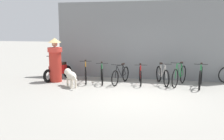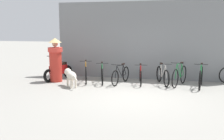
% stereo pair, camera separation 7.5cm
% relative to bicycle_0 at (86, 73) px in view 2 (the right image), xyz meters
% --- Properties ---
extents(ground_plane, '(60.00, 60.00, 0.00)m').
position_rel_bicycle_0_xyz_m(ground_plane, '(2.20, -1.90, -0.36)').
color(ground_plane, gray).
extents(shop_wall_back, '(7.56, 0.20, 3.22)m').
position_rel_bicycle_0_xyz_m(shop_wall_back, '(2.20, 1.21, 1.25)').
color(shop_wall_back, slate).
rests_on(shop_wall_back, ground).
extents(bicycle_0, '(0.64, 1.59, 0.89)m').
position_rel_bicycle_0_xyz_m(bicycle_0, '(0.00, 0.00, 0.00)').
color(bicycle_0, black).
rests_on(bicycle_0, ground).
extents(bicycle_1, '(0.59, 1.59, 0.82)m').
position_rel_bicycle_0_xyz_m(bicycle_1, '(0.67, 0.01, -0.02)').
color(bicycle_1, black).
rests_on(bicycle_1, ground).
extents(bicycle_2, '(0.50, 1.60, 0.79)m').
position_rel_bicycle_0_xyz_m(bicycle_2, '(1.43, -0.03, -0.03)').
color(bicycle_2, black).
rests_on(bicycle_2, ground).
extents(bicycle_3, '(0.46, 1.57, 0.79)m').
position_rel_bicycle_0_xyz_m(bicycle_3, '(2.17, 0.15, -0.03)').
color(bicycle_3, black).
rests_on(bicycle_3, ground).
extents(bicycle_4, '(0.62, 1.52, 0.83)m').
position_rel_bicycle_0_xyz_m(bicycle_4, '(3.00, 0.21, -0.02)').
color(bicycle_4, black).
rests_on(bicycle_4, ground).
extents(bicycle_5, '(0.61, 1.61, 0.90)m').
position_rel_bicycle_0_xyz_m(bicycle_5, '(3.63, 0.14, 0.01)').
color(bicycle_5, black).
rests_on(bicycle_5, ground).
extents(bicycle_6, '(0.46, 1.69, 0.90)m').
position_rel_bicycle_0_xyz_m(bicycle_6, '(4.38, 0.03, 0.00)').
color(bicycle_6, black).
rests_on(bicycle_6, ground).
extents(motorcycle, '(0.65, 1.72, 1.02)m').
position_rel_bicycle_0_xyz_m(motorcycle, '(-1.25, 0.15, 0.03)').
color(motorcycle, black).
rests_on(motorcycle, ground).
extents(stray_dog, '(0.83, 0.90, 0.65)m').
position_rel_bicycle_0_xyz_m(stray_dog, '(-0.24, -0.99, 0.06)').
color(stray_dog, beige).
rests_on(stray_dog, ground).
extents(person_in_robes, '(0.81, 0.81, 1.74)m').
position_rel_bicycle_0_xyz_m(person_in_robes, '(-1.19, -0.23, 0.53)').
color(person_in_robes, '#B72D23').
rests_on(person_in_robes, ground).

